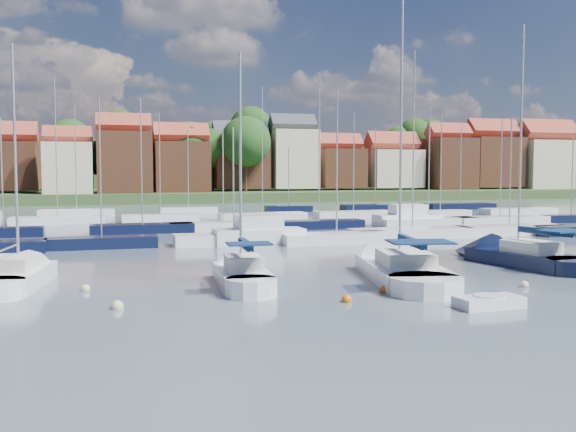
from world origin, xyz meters
name	(u,v)px	position (x,y,z in m)	size (l,w,h in m)	color
ground	(264,223)	(0.00, 40.00, 0.00)	(260.00, 260.00, 0.00)	#4B5D65
sailboat_left	(240,276)	(-10.29, 3.31, 0.37)	(2.97, 9.21, 12.46)	white
sailboat_centre	(394,268)	(-1.53, 3.69, 0.35)	(6.00, 13.55, 17.75)	white
sailboat_navy	(508,257)	(7.11, 5.65, 0.36)	(4.92, 11.59, 15.59)	black
sailboat_far	(22,276)	(-20.97, 6.38, 0.34)	(4.01, 9.99, 12.95)	white
tender	(489,302)	(-1.50, -5.40, 0.23)	(2.88, 1.44, 0.61)	white
buoy_a	(117,309)	(-16.43, -1.38, 0.00)	(0.52, 0.52, 0.52)	beige
buoy_b	(347,302)	(-6.79, -2.68, 0.00)	(0.48, 0.48, 0.48)	#D85914
buoy_c	(384,292)	(-4.29, -1.05, 0.00)	(0.41, 0.41, 0.41)	#D85914
buoy_d	(524,287)	(2.90, -1.75, 0.00)	(0.43, 0.43, 0.43)	beige
buoy_e	(489,261)	(6.49, 6.75, 0.00)	(0.53, 0.53, 0.53)	#D85914
buoy_g	(86,291)	(-17.80, 3.14, 0.00)	(0.44, 0.44, 0.44)	beige
marina_field	(293,222)	(1.91, 35.15, 0.43)	(79.62, 41.41, 15.93)	white
far_shore_town	(184,175)	(2.23, 132.67, 4.61)	(212.46, 90.00, 22.27)	#344B25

